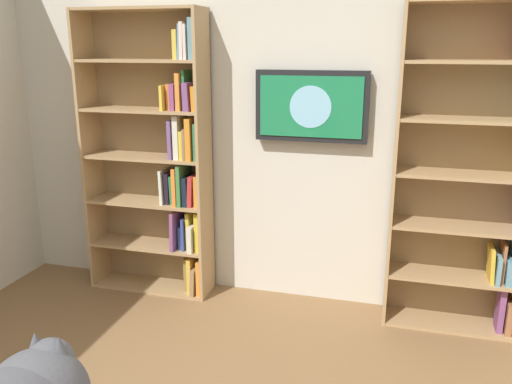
% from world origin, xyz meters
% --- Properties ---
extents(wall_back, '(4.52, 0.06, 2.70)m').
position_xyz_m(wall_back, '(0.00, -2.23, 1.35)').
color(wall_back, beige).
rests_on(wall_back, ground).
extents(bookshelf_left, '(0.94, 0.28, 2.06)m').
position_xyz_m(bookshelf_left, '(-1.22, -2.06, 1.01)').
color(bookshelf_left, tan).
rests_on(bookshelf_left, ground).
extents(bookshelf_right, '(0.92, 0.28, 2.05)m').
position_xyz_m(bookshelf_right, '(0.98, -2.06, 1.00)').
color(bookshelf_right, tan).
rests_on(bookshelf_right, ground).
extents(wall_mounted_tv, '(0.75, 0.07, 0.47)m').
position_xyz_m(wall_mounted_tv, '(-0.07, -2.15, 1.41)').
color(wall_mounted_tv, black).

